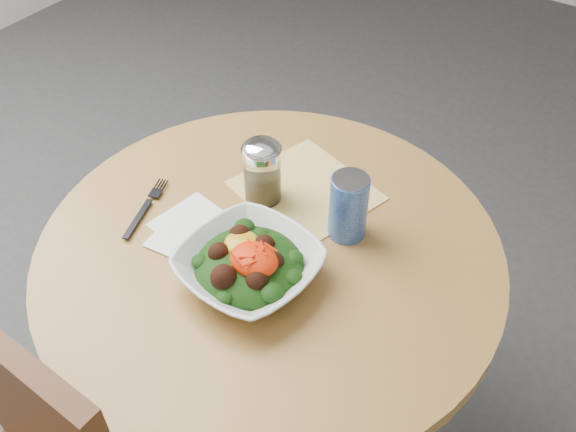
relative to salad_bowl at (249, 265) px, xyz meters
The scene contains 8 objects.
ground 0.79m from the salad_bowl, 101.21° to the left, with size 6.00×6.00×0.00m, color #303033.
table 0.25m from the salad_bowl, 101.21° to the left, with size 0.90×0.90×0.75m.
cloth_napkin 0.26m from the salad_bowl, 100.54° to the left, with size 0.26×0.24×0.00m, color #E3A10B.
paper_napkins 0.17m from the salad_bowl, 169.51° to the left, with size 0.17×0.18×0.00m.
salad_bowl is the anchor object (origin of this frame).
fork 0.29m from the salad_bowl, behind, with size 0.07×0.18×0.00m.
spice_shaker 0.22m from the salad_bowl, 119.93° to the left, with size 0.08×0.08×0.14m.
beverage_can 0.22m from the salad_bowl, 66.84° to the left, with size 0.07×0.07×0.14m.
Camera 1 is at (0.51, -0.67, 1.65)m, focal length 40.00 mm.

